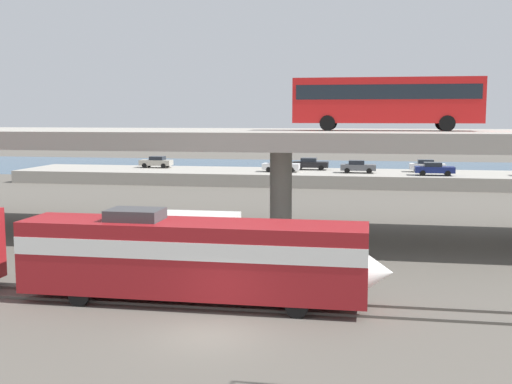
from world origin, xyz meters
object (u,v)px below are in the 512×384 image
Objects in this scene: parked_car_6 at (358,166)px; service_truck_west at (180,238)px; parked_car_3 at (281,165)px; parked_car_2 at (434,169)px; parked_car_1 at (427,166)px; parked_car_7 at (310,164)px; transit_bus_on_overpass at (386,99)px; parked_car_5 at (156,162)px; train_locomotive at (209,256)px.

service_truck_west is at bearing -101.43° from parked_car_6.
parked_car_6 is at bearing 1.00° from parked_car_3.
parked_car_2 is 1.06× the size of parked_car_6.
parked_car_7 is at bearing 176.83° from parked_car_1.
transit_bus_on_overpass is at bearing -99.08° from parked_car_1.
parked_car_6 is 0.93× the size of parked_car_7.
parked_car_1 is at bearing 95.71° from parked_car_2.
parked_car_2 and parked_car_5 have the same top height.
service_truck_west reaches higher than parked_car_5.
service_truck_west is at bearing 110.27° from parked_car_5.
parked_car_7 is (-0.41, 53.43, 0.08)m from train_locomotive.
parked_car_7 is at bearing 90.44° from train_locomotive.
parked_car_7 is (2.83, 47.08, 0.64)m from service_truck_west.
parked_car_2 is (0.44, -4.39, 0.00)m from parked_car_1.
train_locomotive is at bearing 63.64° from transit_bus_on_overpass.
transit_bus_on_overpass is 37.88m from parked_car_1.
train_locomotive reaches higher than parked_car_5.
service_truck_west is 44.51m from parked_car_6.
parked_car_2 is 15.49m from parked_car_7.
parked_car_2 is (17.43, 41.90, 0.64)m from service_truck_west.
parked_car_2 is 1.06× the size of parked_car_5.
parked_car_1 is at bearing -3.17° from parked_car_7.
parked_car_3 is (-11.55, 33.90, -7.12)m from transit_bus_on_overpass.
parked_car_7 is at bearing 48.12° from parked_car_3.
train_locomotive is at bearing -96.37° from parked_car_6.
transit_bus_on_overpass is at bearing 127.37° from parked_car_5.
service_truck_west is at bearing 40.68° from transit_bus_on_overpass.
parked_car_3 is 4.87m from parked_car_7.
parked_car_3 is at bearing -179.00° from parked_car_6.
transit_bus_on_overpass is at bearing -71.19° from parked_car_3.
train_locomotive is 50.27m from parked_car_6.
transit_bus_on_overpass is at bearing -86.13° from parked_car_6.
parked_car_1 is 4.42m from parked_car_2.
service_truck_west is at bearing -89.44° from parked_car_3.
parked_car_1 is at bearing -99.08° from transit_bus_on_overpass.
train_locomotive is 19.16m from transit_bus_on_overpass.
transit_bus_on_overpass reaches higher than parked_car_1.
parked_car_5 is at bearing 169.04° from parked_car_3.
parked_car_6 and parked_car_7 have the same top height.
transit_bus_on_overpass is at bearing 63.64° from train_locomotive.
parked_car_6 is at bearing 83.63° from train_locomotive.
parked_car_5 is (-17.25, 46.72, 0.63)m from service_truck_west.
parked_car_7 is (20.08, 0.37, 0.00)m from parked_car_5.
train_locomotive reaches higher than parked_car_7.
parked_car_3 is at bearing -131.88° from parked_car_7.
parked_car_3 is 1.00× the size of parked_car_7.
parked_car_2 is at bearing -84.29° from parked_car_1.
service_truck_west is at bearing -110.15° from parked_car_1.
parked_car_2 is at bearing -101.04° from transit_bus_on_overpass.
train_locomotive is 3.93× the size of parked_car_1.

